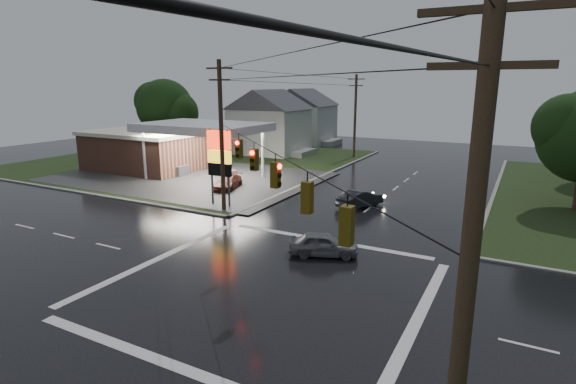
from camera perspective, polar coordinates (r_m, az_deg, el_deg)
The scene contains 14 objects.
ground at distance 21.90m, azimuth -2.46°, elevation -11.65°, with size 120.00×120.00×0.00m, color black.
grass_nw at distance 56.95m, azimuth -11.83°, elevation 3.91°, with size 36.00×36.00×0.08m, color black.
gas_station at distance 51.74m, azimuth -16.15°, elevation 5.52°, with size 26.20×18.00×5.60m.
pylon_sign at distance 34.81m, azimuth -8.71°, elevation 4.64°, with size 2.00×0.35×6.00m.
utility_pole_nw at distance 33.20m, azimuth -8.45°, elevation 7.20°, with size 2.20×0.32×11.00m.
utility_pole_se at distance 8.38m, azimuth 21.55°, elevation -12.98°, with size 2.20×0.32×11.00m.
utility_pole_n at distance 58.56m, azimuth 8.52°, elevation 9.66°, with size 2.20×0.32×10.50m.
traffic_signals at distance 19.99m, azimuth -2.63°, elevation 5.37°, with size 26.87×26.87×1.47m.
house_near at distance 61.66m, azimuth -2.34°, elevation 9.00°, with size 11.05×8.48×8.60m.
house_far at distance 72.68m, azimuth 1.81°, elevation 9.70°, with size 11.05×8.48×8.60m.
tree_nw_behind at distance 64.45m, azimuth -15.26°, elevation 10.32°, with size 8.93×7.60×10.00m.
car_north at distance 35.25m, azimuth 9.12°, elevation -0.82°, with size 1.41×4.04×1.33m, color #212329.
car_crossing at distance 25.19m, azimuth 4.55°, elevation -6.60°, with size 1.56×3.87×1.32m, color slate.
car_pump at distance 40.99m, azimuth -7.65°, elevation 1.18°, with size 1.71×4.21×1.22m, color #541F13.
Camera 1 is at (10.11, -17.04, 9.34)m, focal length 28.00 mm.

